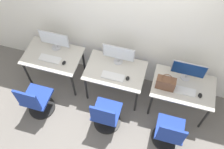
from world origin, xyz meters
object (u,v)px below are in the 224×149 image
mouse_center (128,78)px  office_chair_center (106,116)px  keyboard_center (113,76)px  monitor_left (54,40)px  monitor_center (119,54)px  office_chair_right (169,133)px  keyboard_left (50,59)px  office_chair_left (36,101)px  keyboard_right (183,91)px  handbag (166,83)px  monitor_right (188,70)px  mouse_left (64,63)px  mouse_right (200,95)px

mouse_center → office_chair_center: 0.72m
keyboard_center → office_chair_center: 0.67m
monitor_left → monitor_center: 1.16m
mouse_center → office_chair_right: size_ratio=0.10×
keyboard_left → mouse_center: mouse_center is taller
office_chair_center → keyboard_center: bearing=93.7°
monitor_center → keyboard_center: bearing=-90.0°
office_chair_left → keyboard_center: office_chair_left is taller
mouse_center → monitor_center: bearing=128.3°
keyboard_right → handbag: (-0.30, -0.01, 0.11)m
handbag → keyboard_center: bearing=-177.5°
keyboard_left → handbag: handbag is taller
monitor_left → office_chair_center: (1.19, -0.88, -0.56)m
monitor_center → monitor_right: same height
keyboard_center → office_chair_center: bearing=-86.3°
monitor_left → mouse_center: 1.45m
keyboard_right → office_chair_right: (-0.07, -0.61, -0.37)m
keyboard_right → keyboard_center: bearing=-177.8°
keyboard_center → mouse_center: size_ratio=4.28×
keyboard_left → monitor_center: monitor_center is taller
keyboard_center → handbag: handbag is taller
mouse_left → handbag: (1.74, 0.01, 0.10)m
mouse_left → keyboard_center: mouse_left is taller
monitor_center → mouse_center: 0.44m
mouse_left → office_chair_center: bearing=-32.5°
keyboard_right → office_chair_center: bearing=-151.8°
monitor_left → keyboard_center: bearing=-15.7°
mouse_right → monitor_center: bearing=167.9°
office_chair_left → keyboard_center: (1.19, 0.63, 0.37)m
keyboard_center → monitor_right: (1.16, 0.32, 0.20)m
keyboard_left → monitor_right: 2.34m
monitor_left → mouse_left: monitor_left is taller
keyboard_center → monitor_left: bearing=164.3°
keyboard_left → mouse_right: 2.58m
keyboard_center → mouse_right: 1.42m
keyboard_right → mouse_left: bearing=-179.6°
office_chair_right → mouse_right: bearing=60.7°
mouse_center → mouse_right: size_ratio=1.00×
office_chair_left → monitor_right: monitor_right is taller
office_chair_left → mouse_right: size_ratio=9.70×
monitor_right → mouse_left: bearing=-172.0°
office_chair_left → office_chair_center: (1.23, 0.07, 0.00)m
monitor_center → office_chair_right: monitor_center is taller
mouse_center → handbag: (0.61, 0.01, 0.10)m
office_chair_left → mouse_center: bearing=24.4°
monitor_right → office_chair_right: bearing=-94.6°
mouse_left → mouse_right: (2.31, -0.00, 0.00)m
keyboard_left → office_chair_right: office_chair_right is taller
keyboard_center → mouse_right: size_ratio=4.28×
keyboard_right → monitor_left: bearing=173.1°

